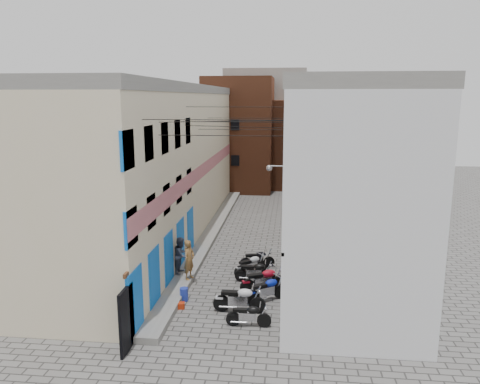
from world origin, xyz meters
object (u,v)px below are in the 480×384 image
(motorcycle_c, at_px, (267,288))
(motorcycle_g, at_px, (257,258))
(person_b, at_px, (181,255))
(motorcycle_d, at_px, (264,279))
(water_jug_near, at_px, (184,294))
(motorcycle_e, at_px, (255,271))
(motorcycle_f, at_px, (251,264))
(motorcycle_b, at_px, (239,298))
(person_a, at_px, (189,260))
(red_crate, at_px, (180,306))
(motorcycle_a, at_px, (249,314))
(water_jug_far, at_px, (184,294))

(motorcycle_c, distance_m, motorcycle_g, 3.88)
(motorcycle_c, distance_m, person_b, 4.66)
(motorcycle_d, height_order, water_jug_near, motorcycle_d)
(motorcycle_e, xyz_separation_m, motorcycle_f, (-0.26, 0.84, -0.00))
(motorcycle_b, relative_size, motorcycle_d, 0.98)
(motorcycle_b, bearing_deg, person_a, -134.26)
(motorcycle_b, distance_m, motorcycle_f, 3.96)
(motorcycle_c, height_order, motorcycle_e, motorcycle_c)
(motorcycle_c, relative_size, red_crate, 5.26)
(motorcycle_a, height_order, red_crate, motorcycle_a)
(motorcycle_a, distance_m, motorcycle_b, 1.22)
(motorcycle_g, bearing_deg, motorcycle_c, -4.36)
(motorcycle_b, distance_m, red_crate, 2.45)
(person_b, distance_m, red_crate, 3.41)
(motorcycle_a, distance_m, red_crate, 3.13)
(motorcycle_d, distance_m, motorcycle_e, 1.21)
(motorcycle_b, xyz_separation_m, motorcycle_d, (0.83, 2.01, 0.01))
(motorcycle_g, bearing_deg, motorcycle_d, -4.84)
(motorcycle_b, xyz_separation_m, motorcycle_c, (1.01, 1.11, -0.04))
(motorcycle_b, height_order, motorcycle_f, motorcycle_b)
(motorcycle_b, bearing_deg, motorcycle_d, 158.55)
(motorcycle_a, relative_size, water_jug_near, 3.11)
(motorcycle_d, height_order, water_jug_far, motorcycle_d)
(motorcycle_f, relative_size, person_b, 1.08)
(motorcycle_b, bearing_deg, motorcycle_c, 138.57)
(motorcycle_g, bearing_deg, motorcycle_b, -18.31)
(motorcycle_a, bearing_deg, water_jug_far, -125.10)
(person_a, bearing_deg, motorcycle_g, -31.36)
(motorcycle_g, bearing_deg, person_a, -65.22)
(motorcycle_e, xyz_separation_m, person_a, (-2.92, -0.56, 0.61))
(motorcycle_e, bearing_deg, motorcycle_f, -164.38)
(motorcycle_d, xyz_separation_m, motorcycle_g, (-0.49, 2.92, -0.11))
(motorcycle_d, bearing_deg, motorcycle_c, -12.00)
(red_crate, bearing_deg, motorcycle_f, 57.12)
(motorcycle_d, xyz_separation_m, motorcycle_f, (-0.72, 1.96, -0.08))
(motorcycle_e, relative_size, person_a, 1.03)
(motorcycle_e, distance_m, water_jug_far, 3.58)
(motorcycle_a, distance_m, person_b, 5.68)
(person_a, bearing_deg, motorcycle_f, -42.97)
(water_jug_near, bearing_deg, water_jug_far, 90.00)
(motorcycle_c, bearing_deg, motorcycle_g, 155.30)
(water_jug_near, bearing_deg, person_a, 94.90)
(motorcycle_a, bearing_deg, motorcycle_b, -157.83)
(motorcycle_a, distance_m, motorcycle_d, 3.15)
(person_b, bearing_deg, motorcycle_d, -101.90)
(motorcycle_a, xyz_separation_m, person_b, (-3.55, 4.39, 0.62))
(motorcycle_a, relative_size, motorcycle_f, 0.91)
(motorcycle_f, relative_size, red_crate, 4.98)
(motorcycle_f, height_order, red_crate, motorcycle_f)
(motorcycle_e, bearing_deg, person_a, -80.59)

